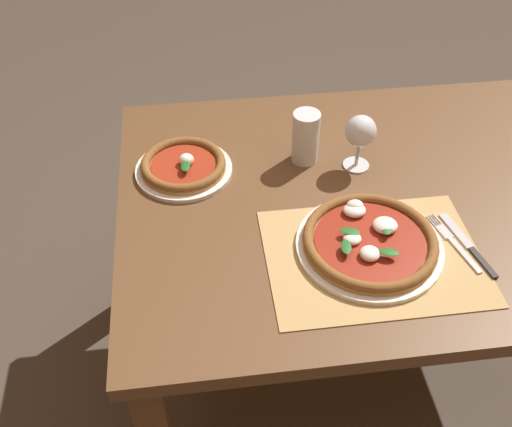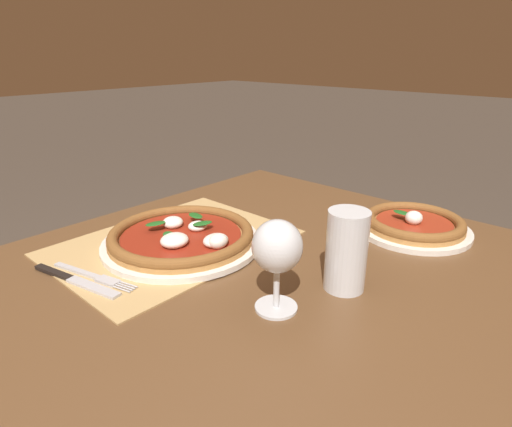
{
  "view_description": "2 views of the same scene",
  "coord_description": "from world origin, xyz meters",
  "px_view_note": "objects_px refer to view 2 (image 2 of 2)",
  "views": [
    {
      "loc": [
        -0.47,
        -1.09,
        1.74
      ],
      "look_at": [
        -0.34,
        -0.12,
        0.82
      ],
      "focal_mm": 42.0,
      "sensor_mm": 36.0,
      "label": 1
    },
    {
      "loc": [
        0.42,
        0.49,
        1.14
      ],
      "look_at": [
        -0.24,
        -0.11,
        0.79
      ],
      "focal_mm": 30.0,
      "sensor_mm": 36.0,
      "label": 2
    }
  ],
  "objects_px": {
    "wine_glass": "(277,250)",
    "knife": "(75,280)",
    "pizza_near": "(182,237)",
    "pizza_far": "(414,224)",
    "pint_glass": "(346,252)",
    "fork": "(94,276)"
  },
  "relations": [
    {
      "from": "fork",
      "to": "knife",
      "type": "bearing_deg",
      "value": -19.4
    },
    {
      "from": "wine_glass",
      "to": "pint_glass",
      "type": "height_order",
      "value": "wine_glass"
    },
    {
      "from": "pizza_far",
      "to": "wine_glass",
      "type": "xyz_separation_m",
      "value": [
        0.46,
        -0.03,
        0.09
      ]
    },
    {
      "from": "pizza_near",
      "to": "wine_glass",
      "type": "height_order",
      "value": "wine_glass"
    },
    {
      "from": "wine_glass",
      "to": "pint_glass",
      "type": "xyz_separation_m",
      "value": [
        -0.13,
        0.05,
        -0.04
      ]
    },
    {
      "from": "pizza_far",
      "to": "pizza_near",
      "type": "bearing_deg",
      "value": -39.13
    },
    {
      "from": "pizza_near",
      "to": "pizza_far",
      "type": "relative_size",
      "value": 1.32
    },
    {
      "from": "pizza_near",
      "to": "wine_glass",
      "type": "xyz_separation_m",
      "value": [
        0.05,
        0.3,
        0.08
      ]
    },
    {
      "from": "pizza_near",
      "to": "pint_glass",
      "type": "distance_m",
      "value": 0.36
    },
    {
      "from": "pizza_far",
      "to": "fork",
      "type": "relative_size",
      "value": 1.29
    },
    {
      "from": "wine_glass",
      "to": "knife",
      "type": "xyz_separation_m",
      "value": [
        0.18,
        -0.32,
        -0.1
      ]
    },
    {
      "from": "wine_glass",
      "to": "knife",
      "type": "distance_m",
      "value": 0.38
    },
    {
      "from": "pizza_near",
      "to": "pint_glass",
      "type": "bearing_deg",
      "value": 103.88
    },
    {
      "from": "pizza_near",
      "to": "wine_glass",
      "type": "bearing_deg",
      "value": 81.17
    },
    {
      "from": "wine_glass",
      "to": "knife",
      "type": "relative_size",
      "value": 0.72
    },
    {
      "from": "pizza_far",
      "to": "pint_glass",
      "type": "height_order",
      "value": "pint_glass"
    },
    {
      "from": "pizza_far",
      "to": "knife",
      "type": "distance_m",
      "value": 0.73
    },
    {
      "from": "pizza_near",
      "to": "pint_glass",
      "type": "xyz_separation_m",
      "value": [
        -0.09,
        0.35,
        0.05
      ]
    },
    {
      "from": "knife",
      "to": "fork",
      "type": "bearing_deg",
      "value": 160.6
    },
    {
      "from": "wine_glass",
      "to": "pint_glass",
      "type": "relative_size",
      "value": 1.07
    },
    {
      "from": "pizza_near",
      "to": "pint_glass",
      "type": "relative_size",
      "value": 2.32
    },
    {
      "from": "pizza_far",
      "to": "wine_glass",
      "type": "bearing_deg",
      "value": -4.27
    }
  ]
}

